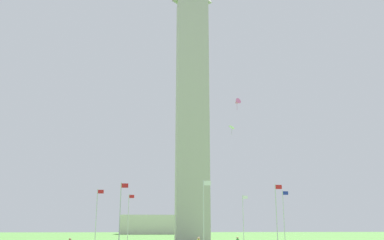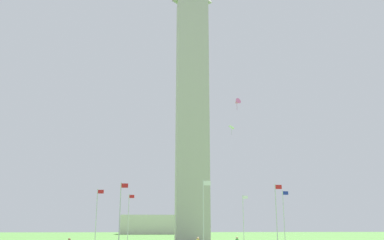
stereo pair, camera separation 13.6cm
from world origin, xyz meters
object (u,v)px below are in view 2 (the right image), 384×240
object	(u,v)px
flagpole_e	(185,216)
flagpole_w	(204,210)
flagpole_n	(284,214)
flagpole_ne	(244,215)
kite_white_diamond	(232,128)
flagpole_se	(129,215)
flagpole_nw	(277,211)
kite_pink_delta	(237,102)
distant_building	(157,225)
obelisk_monument	(192,97)
flagpole_sw	(120,211)
flagpole_s	(97,213)

from	to	relation	value
flagpole_e	flagpole_w	xyz separation A→B (m)	(-0.00, -33.09, 0.00)
flagpole_n	flagpole_ne	xyz separation A→B (m)	(-4.85, 11.70, 0.00)
kite_white_diamond	flagpole_ne	bearing A→B (deg)	73.98
flagpole_se	flagpole_nw	xyz separation A→B (m)	(23.40, -23.40, 0.00)
kite_pink_delta	distant_building	size ratio (longest dim) A/B	0.09
flagpole_ne	distant_building	bearing A→B (deg)	103.71
flagpole_se	kite_white_diamond	world-z (taller)	kite_white_diamond
flagpole_w	flagpole_nw	size ratio (longest dim) A/B	1.00
flagpole_w	kite_pink_delta	size ratio (longest dim) A/B	4.19
flagpole_e	kite_white_diamond	xyz separation A→B (m)	(5.36, -26.93, 13.19)
obelisk_monument	flagpole_n	xyz separation A→B (m)	(16.60, 0.00, -21.42)
kite_pink_delta	flagpole_w	bearing A→B (deg)	-123.74
flagpole_sw	kite_pink_delta	size ratio (longest dim) A/B	4.19
flagpole_n	flagpole_sw	size ratio (longest dim) A/B	1.00
obelisk_monument	flagpole_nw	distance (m)	27.09
flagpole_n	flagpole_se	size ratio (longest dim) A/B	1.00
flagpole_ne	flagpole_sw	xyz separation A→B (m)	(-23.40, -23.40, 0.00)
flagpole_sw	flagpole_e	bearing A→B (deg)	67.50
flagpole_s	flagpole_w	size ratio (longest dim) A/B	1.00
flagpole_ne	obelisk_monument	bearing A→B (deg)	-135.13
obelisk_monument	kite_pink_delta	bearing A→B (deg)	-36.86
flagpole_sw	flagpole_n	bearing A→B (deg)	22.50
flagpole_s	kite_pink_delta	world-z (taller)	kite_pink_delta
obelisk_monument	flagpole_n	world-z (taller)	obelisk_monument
obelisk_monument	flagpole_se	distance (m)	27.04
obelisk_monument	flagpole_sw	distance (m)	27.04
kite_white_diamond	flagpole_se	bearing A→B (deg)	127.67
flagpole_e	flagpole_ne	bearing A→B (deg)	-22.50
flagpole_e	kite_pink_delta	world-z (taller)	kite_pink_delta
obelisk_monument	flagpole_se	world-z (taller)	obelisk_monument
flagpole_sw	kite_white_diamond	xyz separation A→B (m)	(17.06, 1.31, 13.19)
flagpole_w	distant_building	xyz separation A→B (m)	(-5.04, 96.87, -1.63)
flagpole_s	kite_white_diamond	size ratio (longest dim) A/B	6.07
flagpole_e	kite_pink_delta	xyz separation A→B (m)	(7.35, -22.09, 18.99)
flagpole_nw	flagpole_e	bearing A→B (deg)	112.50
flagpole_n	flagpole_nw	xyz separation A→B (m)	(-4.85, -11.70, 0.00)
flagpole_n	flagpole_e	distance (m)	23.40
flagpole_n	flagpole_nw	world-z (taller)	same
flagpole_n	kite_white_diamond	xyz separation A→B (m)	(-11.19, -10.39, 13.19)
flagpole_se	flagpole_ne	bearing A→B (deg)	0.00
obelisk_monument	kite_white_diamond	xyz separation A→B (m)	(5.41, -10.39, -8.23)
obelisk_monument	kite_pink_delta	xyz separation A→B (m)	(7.40, -5.55, -2.43)
flagpole_e	flagpole_n	bearing A→B (deg)	-45.00
flagpole_ne	kite_white_diamond	bearing A→B (deg)	-106.02
kite_white_diamond	distant_building	distance (m)	92.51
flagpole_ne	kite_white_diamond	xyz separation A→B (m)	(-6.34, -22.09, 13.19)
distant_building	kite_white_diamond	bearing A→B (deg)	-83.46
flagpole_nw	kite_white_diamond	xyz separation A→B (m)	(-6.34, 1.31, 13.19)
kite_white_diamond	kite_pink_delta	bearing A→B (deg)	67.67
flagpole_se	kite_pink_delta	distance (m)	31.95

